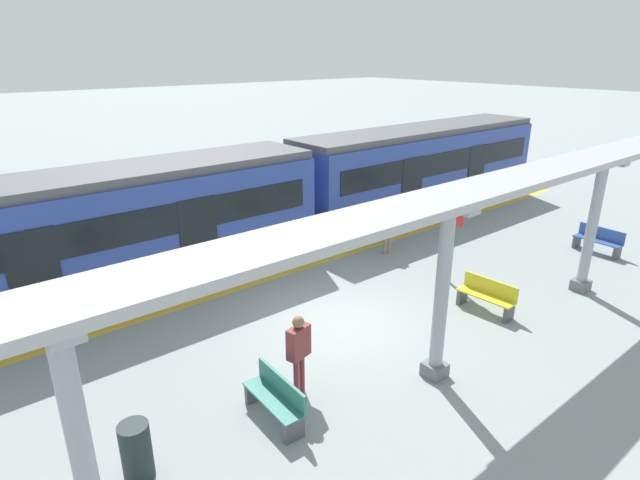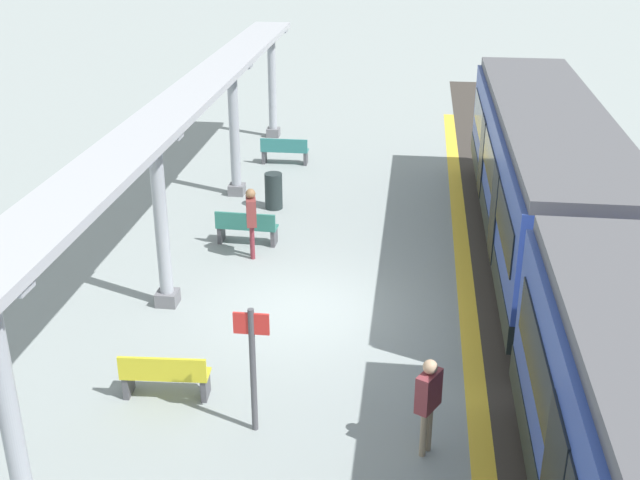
{
  "view_description": "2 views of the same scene",
  "coord_description": "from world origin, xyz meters",
  "px_view_note": "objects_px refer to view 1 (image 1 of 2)",
  "views": [
    {
      "loc": [
        8.47,
        -7.45,
        6.38
      ],
      "look_at": [
        -1.14,
        0.41,
        1.76
      ],
      "focal_mm": 28.68,
      "sensor_mm": 36.0,
      "label": 1
    },
    {
      "loc": [
        -1.99,
        14.47,
        7.98
      ],
      "look_at": [
        -0.11,
        -0.83,
        1.24
      ],
      "focal_mm": 44.77,
      "sensor_mm": 36.0,
      "label": 2
    }
  ],
  "objects_px": {
    "train_far_carriage": "(421,167)",
    "train_near_carriage": "(106,232)",
    "passenger_by_the_benches": "(299,347)",
    "bench_extra_slot": "(599,240)",
    "canopy_pillar_fourth": "(592,226)",
    "passenger_waiting_near_edge": "(388,224)",
    "trash_bin": "(136,451)",
    "canopy_pillar_third": "(442,294)",
    "bench_near_end": "(276,397)",
    "platform_info_sign": "(453,240)",
    "bench_mid_platform": "(487,295)",
    "canopy_pillar_second": "(82,454)"
  },
  "relations": [
    {
      "from": "bench_extra_slot",
      "to": "platform_info_sign",
      "type": "xyz_separation_m",
      "value": [
        -1.66,
        -5.79,
        0.89
      ]
    },
    {
      "from": "canopy_pillar_fourth",
      "to": "passenger_waiting_near_edge",
      "type": "bearing_deg",
      "value": -157.6
    },
    {
      "from": "bench_near_end",
      "to": "trash_bin",
      "type": "bearing_deg",
      "value": -95.39
    },
    {
      "from": "train_near_carriage",
      "to": "canopy_pillar_fourth",
      "type": "bearing_deg",
      "value": 51.97
    },
    {
      "from": "passenger_waiting_near_edge",
      "to": "passenger_by_the_benches",
      "type": "relative_size",
      "value": 0.97
    },
    {
      "from": "train_far_carriage",
      "to": "train_near_carriage",
      "type": "bearing_deg",
      "value": -90.0
    },
    {
      "from": "train_near_carriage",
      "to": "platform_info_sign",
      "type": "distance_m",
      "value": 9.52
    },
    {
      "from": "canopy_pillar_second",
      "to": "trash_bin",
      "type": "relative_size",
      "value": 3.76
    },
    {
      "from": "canopy_pillar_fourth",
      "to": "train_near_carriage",
      "type": "bearing_deg",
      "value": -128.03
    },
    {
      "from": "train_near_carriage",
      "to": "bench_mid_platform",
      "type": "distance_m",
      "value": 10.16
    },
    {
      "from": "canopy_pillar_fourth",
      "to": "passenger_by_the_benches",
      "type": "distance_m",
      "value": 9.12
    },
    {
      "from": "bench_mid_platform",
      "to": "bench_extra_slot",
      "type": "relative_size",
      "value": 1.0
    },
    {
      "from": "train_near_carriage",
      "to": "train_far_carriage",
      "type": "relative_size",
      "value": 1.0
    },
    {
      "from": "canopy_pillar_fourth",
      "to": "bench_extra_slot",
      "type": "relative_size",
      "value": 2.47
    },
    {
      "from": "train_far_carriage",
      "to": "passenger_by_the_benches",
      "type": "distance_m",
      "value": 13.3
    },
    {
      "from": "canopy_pillar_fourth",
      "to": "trash_bin",
      "type": "xyz_separation_m",
      "value": [
        -1.25,
        -12.22,
        -1.4
      ]
    },
    {
      "from": "train_near_carriage",
      "to": "platform_info_sign",
      "type": "relative_size",
      "value": 5.53
    },
    {
      "from": "canopy_pillar_third",
      "to": "canopy_pillar_fourth",
      "type": "xyz_separation_m",
      "value": [
        0.0,
        6.45,
        0.0
      ]
    },
    {
      "from": "passenger_waiting_near_edge",
      "to": "platform_info_sign",
      "type": "bearing_deg",
      "value": -5.46
    },
    {
      "from": "canopy_pillar_third",
      "to": "bench_extra_slot",
      "type": "bearing_deg",
      "value": 95.85
    },
    {
      "from": "bench_near_end",
      "to": "platform_info_sign",
      "type": "height_order",
      "value": "platform_info_sign"
    },
    {
      "from": "train_far_carriage",
      "to": "bench_mid_platform",
      "type": "relative_size",
      "value": 7.99
    },
    {
      "from": "canopy_pillar_second",
      "to": "platform_info_sign",
      "type": "xyz_separation_m",
      "value": [
        -2.66,
        10.68,
        -0.58
      ]
    },
    {
      "from": "train_far_carriage",
      "to": "platform_info_sign",
      "type": "xyz_separation_m",
      "value": [
        5.4,
        -4.93,
        -0.5
      ]
    },
    {
      "from": "canopy_pillar_third",
      "to": "passenger_waiting_near_edge",
      "type": "distance_m",
      "value": 6.9
    },
    {
      "from": "train_near_carriage",
      "to": "bench_near_end",
      "type": "height_order",
      "value": "train_near_carriage"
    },
    {
      "from": "canopy_pillar_third",
      "to": "bench_extra_slot",
      "type": "relative_size",
      "value": 2.47
    },
    {
      "from": "train_far_carriage",
      "to": "trash_bin",
      "type": "distance_m",
      "value": 16.23
    },
    {
      "from": "train_far_carriage",
      "to": "canopy_pillar_second",
      "type": "xyz_separation_m",
      "value": [
        8.06,
        -15.61,
        0.08
      ]
    },
    {
      "from": "bench_near_end",
      "to": "canopy_pillar_second",
      "type": "bearing_deg",
      "value": -73.55
    },
    {
      "from": "bench_near_end",
      "to": "platform_info_sign",
      "type": "distance_m",
      "value": 7.49
    },
    {
      "from": "passenger_waiting_near_edge",
      "to": "canopy_pillar_third",
      "type": "bearing_deg",
      "value": -38.09
    },
    {
      "from": "canopy_pillar_third",
      "to": "canopy_pillar_second",
      "type": "bearing_deg",
      "value": -90.0
    },
    {
      "from": "trash_bin",
      "to": "passenger_by_the_benches",
      "type": "distance_m",
      "value": 3.28
    },
    {
      "from": "train_near_carriage",
      "to": "passenger_by_the_benches",
      "type": "distance_m",
      "value": 6.92
    },
    {
      "from": "canopy_pillar_third",
      "to": "passenger_by_the_benches",
      "type": "bearing_deg",
      "value": -117.18
    },
    {
      "from": "trash_bin",
      "to": "passenger_waiting_near_edge",
      "type": "bearing_deg",
      "value": 112.51
    },
    {
      "from": "canopy_pillar_third",
      "to": "passenger_waiting_near_edge",
      "type": "xyz_separation_m",
      "value": [
        -5.39,
        4.22,
        -0.86
      ]
    },
    {
      "from": "canopy_pillar_second",
      "to": "bench_near_end",
      "type": "distance_m",
      "value": 3.86
    },
    {
      "from": "canopy_pillar_second",
      "to": "trash_bin",
      "type": "xyz_separation_m",
      "value": [
        -1.25,
        0.94,
        -1.4
      ]
    },
    {
      "from": "canopy_pillar_third",
      "to": "bench_mid_platform",
      "type": "distance_m",
      "value": 3.73
    },
    {
      "from": "passenger_waiting_near_edge",
      "to": "bench_mid_platform",
      "type": "bearing_deg",
      "value": -11.9
    },
    {
      "from": "train_far_carriage",
      "to": "bench_extra_slot",
      "type": "relative_size",
      "value": 8.0
    },
    {
      "from": "passenger_by_the_benches",
      "to": "canopy_pillar_fourth",
      "type": "bearing_deg",
      "value": 81.74
    },
    {
      "from": "train_near_carriage",
      "to": "canopy_pillar_fourth",
      "type": "distance_m",
      "value": 13.08
    },
    {
      "from": "canopy_pillar_fourth",
      "to": "passenger_by_the_benches",
      "type": "xyz_separation_m",
      "value": [
        -1.31,
        -8.99,
        -0.82
      ]
    },
    {
      "from": "train_far_carriage",
      "to": "canopy_pillar_third",
      "type": "relative_size",
      "value": 3.24
    },
    {
      "from": "bench_extra_slot",
      "to": "passenger_waiting_near_edge",
      "type": "height_order",
      "value": "passenger_waiting_near_edge"
    },
    {
      "from": "trash_bin",
      "to": "canopy_pillar_third",
      "type": "bearing_deg",
      "value": 77.81
    },
    {
      "from": "bench_mid_platform",
      "to": "bench_extra_slot",
      "type": "distance_m",
      "value": 6.46
    }
  ]
}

